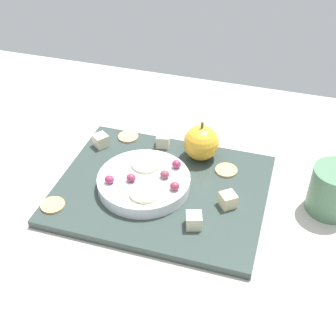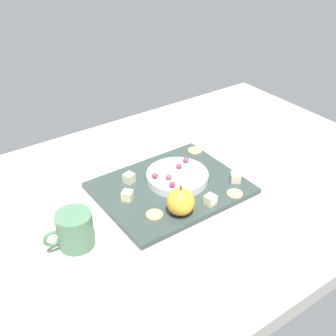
{
  "view_description": "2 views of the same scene",
  "coord_description": "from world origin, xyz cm",
  "px_view_note": "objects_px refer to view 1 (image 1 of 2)",
  "views": [
    {
      "loc": [
        -15.74,
        57.81,
        59.0
      ],
      "look_at": [
        1.91,
        0.04,
        10.3
      ],
      "focal_mm": 49.16,
      "sensor_mm": 36.0,
      "label": 1
    },
    {
      "loc": [
        -49.24,
        -72.85,
        69.47
      ],
      "look_at": [
        3.61,
        1.82,
        10.1
      ],
      "focal_mm": 45.68,
      "sensor_mm": 36.0,
      "label": 2
    }
  ],
  "objects_px": {
    "cheese_cube_3": "(101,141)",
    "grape_4": "(177,164)",
    "apple_whole": "(201,143)",
    "grape_3": "(174,186)",
    "cracker_1": "(226,170)",
    "platter": "(162,189)",
    "cheese_cube_1": "(228,200)",
    "serving_dish": "(144,182)",
    "cracker_2": "(53,205)",
    "cracker_0": "(128,137)",
    "apple_slice_0": "(146,164)",
    "apple_slice_1": "(145,192)",
    "grape_0": "(109,179)",
    "grape_1": "(131,178)",
    "grape_2": "(165,174)",
    "cheese_cube_0": "(194,221)",
    "cheese_cube_2": "(163,140)",
    "cup": "(334,190)"
  },
  "relations": [
    {
      "from": "cheese_cube_3",
      "to": "grape_4",
      "type": "bearing_deg",
      "value": 163.59
    },
    {
      "from": "apple_whole",
      "to": "grape_3",
      "type": "height_order",
      "value": "apple_whole"
    },
    {
      "from": "grape_4",
      "to": "cracker_1",
      "type": "bearing_deg",
      "value": -152.28
    },
    {
      "from": "platter",
      "to": "cheese_cube_1",
      "type": "distance_m",
      "value": 0.12
    },
    {
      "from": "grape_3",
      "to": "serving_dish",
      "type": "bearing_deg",
      "value": -13.9
    },
    {
      "from": "serving_dish",
      "to": "cracker_2",
      "type": "height_order",
      "value": "serving_dish"
    },
    {
      "from": "apple_whole",
      "to": "cracker_0",
      "type": "relative_size",
      "value": 1.65
    },
    {
      "from": "cheese_cube_1",
      "to": "grape_4",
      "type": "xyz_separation_m",
      "value": [
        0.1,
        -0.05,
        0.02
      ]
    },
    {
      "from": "cheese_cube_3",
      "to": "apple_slice_0",
      "type": "bearing_deg",
      "value": 153.01
    },
    {
      "from": "cracker_0",
      "to": "apple_slice_1",
      "type": "height_order",
      "value": "apple_slice_1"
    },
    {
      "from": "grape_0",
      "to": "grape_3",
      "type": "height_order",
      "value": "same"
    },
    {
      "from": "serving_dish",
      "to": "grape_3",
      "type": "bearing_deg",
      "value": 166.1
    },
    {
      "from": "apple_whole",
      "to": "cheese_cube_3",
      "type": "relative_size",
      "value": 2.71
    },
    {
      "from": "grape_1",
      "to": "grape_2",
      "type": "relative_size",
      "value": 1.0
    },
    {
      "from": "apple_whole",
      "to": "cheese_cube_1",
      "type": "distance_m",
      "value": 0.14
    },
    {
      "from": "cheese_cube_1",
      "to": "apple_slice_0",
      "type": "distance_m",
      "value": 0.16
    },
    {
      "from": "grape_2",
      "to": "grape_4",
      "type": "height_order",
      "value": "same"
    },
    {
      "from": "serving_dish",
      "to": "cheese_cube_3",
      "type": "height_order",
      "value": "cheese_cube_3"
    },
    {
      "from": "grape_1",
      "to": "grape_4",
      "type": "height_order",
      "value": "same"
    },
    {
      "from": "grape_0",
      "to": "apple_slice_0",
      "type": "height_order",
      "value": "grape_0"
    },
    {
      "from": "cracker_1",
      "to": "apple_slice_0",
      "type": "bearing_deg",
      "value": 20.91
    },
    {
      "from": "cheese_cube_0",
      "to": "grape_0",
      "type": "xyz_separation_m",
      "value": [
        0.16,
        -0.04,
        0.02
      ]
    },
    {
      "from": "serving_dish",
      "to": "cheese_cube_2",
      "type": "bearing_deg",
      "value": -87.66
    },
    {
      "from": "cracker_2",
      "to": "grape_0",
      "type": "bearing_deg",
      "value": -142.99
    },
    {
      "from": "cheese_cube_0",
      "to": "apple_slice_0",
      "type": "height_order",
      "value": "apple_slice_0"
    },
    {
      "from": "cup",
      "to": "cracker_0",
      "type": "bearing_deg",
      "value": -11.19
    },
    {
      "from": "platter",
      "to": "grape_0",
      "type": "relative_size",
      "value": 22.08
    },
    {
      "from": "cracker_2",
      "to": "apple_slice_0",
      "type": "distance_m",
      "value": 0.18
    },
    {
      "from": "cracker_0",
      "to": "cracker_2",
      "type": "xyz_separation_m",
      "value": [
        0.05,
        0.22,
        0.0
      ]
    },
    {
      "from": "grape_1",
      "to": "apple_slice_1",
      "type": "bearing_deg",
      "value": 144.93
    },
    {
      "from": "cracker_2",
      "to": "grape_3",
      "type": "bearing_deg",
      "value": -158.38
    },
    {
      "from": "apple_whole",
      "to": "cup",
      "type": "xyz_separation_m",
      "value": [
        -0.24,
        0.06,
        -0.01
      ]
    },
    {
      "from": "cheese_cube_3",
      "to": "cheese_cube_2",
      "type": "bearing_deg",
      "value": -162.81
    },
    {
      "from": "serving_dish",
      "to": "cheese_cube_1",
      "type": "distance_m",
      "value": 0.15
    },
    {
      "from": "cracker_1",
      "to": "apple_slice_1",
      "type": "relative_size",
      "value": 0.77
    },
    {
      "from": "grape_3",
      "to": "grape_4",
      "type": "relative_size",
      "value": 1.0
    },
    {
      "from": "cheese_cube_3",
      "to": "grape_4",
      "type": "xyz_separation_m",
      "value": [
        -0.17,
        0.05,
        0.02
      ]
    },
    {
      "from": "grape_0",
      "to": "grape_4",
      "type": "xyz_separation_m",
      "value": [
        -0.1,
        -0.07,
        0.0
      ]
    },
    {
      "from": "cracker_0",
      "to": "grape_1",
      "type": "height_order",
      "value": "grape_1"
    },
    {
      "from": "cracker_2",
      "to": "apple_slice_1",
      "type": "distance_m",
      "value": 0.16
    },
    {
      "from": "apple_whole",
      "to": "cheese_cube_2",
      "type": "relative_size",
      "value": 2.71
    },
    {
      "from": "grape_2",
      "to": "grape_4",
      "type": "bearing_deg",
      "value": -110.49
    },
    {
      "from": "cracker_1",
      "to": "apple_slice_1",
      "type": "height_order",
      "value": "apple_slice_1"
    },
    {
      "from": "serving_dish",
      "to": "apple_whole",
      "type": "bearing_deg",
      "value": -123.2
    },
    {
      "from": "serving_dish",
      "to": "grape_3",
      "type": "distance_m",
      "value": 0.06
    },
    {
      "from": "cracker_1",
      "to": "grape_1",
      "type": "distance_m",
      "value": 0.18
    },
    {
      "from": "cracker_1",
      "to": "grape_0",
      "type": "height_order",
      "value": "grape_0"
    },
    {
      "from": "cheese_cube_0",
      "to": "grape_1",
      "type": "relative_size",
      "value": 1.5
    },
    {
      "from": "platter",
      "to": "grape_4",
      "type": "distance_m",
      "value": 0.05
    },
    {
      "from": "apple_whole",
      "to": "grape_2",
      "type": "distance_m",
      "value": 0.11
    }
  ]
}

